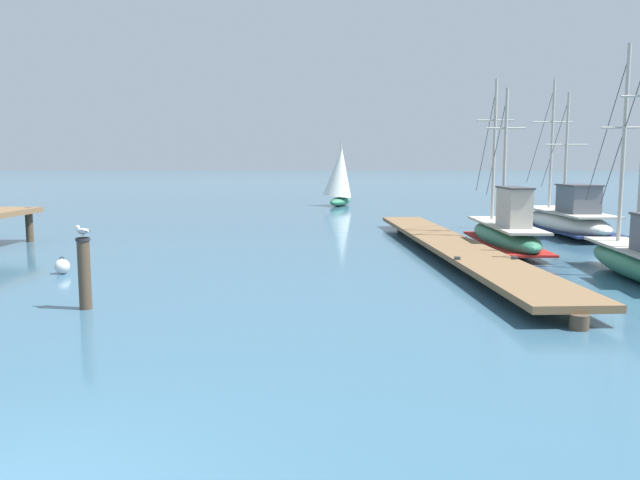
{
  "coord_description": "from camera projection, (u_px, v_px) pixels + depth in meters",
  "views": [
    {
      "loc": [
        3.23,
        -5.01,
        3.14
      ],
      "look_at": [
        2.77,
        8.76,
        1.4
      ],
      "focal_mm": 35.17,
      "sensor_mm": 36.0,
      "label": 1
    }
  ],
  "objects": [
    {
      "name": "floating_dock",
      "position": [
        451.0,
        244.0,
        20.99
      ],
      "size": [
        3.34,
        19.04,
        0.53
      ],
      "color": "brown",
      "rests_on": "ground"
    },
    {
      "name": "fishing_boat_1",
      "position": [
        506.0,
        232.0,
        22.03
      ],
      "size": [
        1.63,
        7.95,
        6.17
      ],
      "color": "#337556",
      "rests_on": "ground"
    },
    {
      "name": "fishing_boat_2",
      "position": [
        568.0,
        219.0,
        26.66
      ],
      "size": [
        2.49,
        8.59,
        6.76
      ],
      "color": "silver",
      "rests_on": "ground"
    },
    {
      "name": "mooring_piling",
      "position": [
        84.0,
        272.0,
        13.29
      ],
      "size": [
        0.3,
        0.3,
        1.53
      ],
      "color": "#4C3D2D",
      "rests_on": "ground"
    },
    {
      "name": "perched_seagull",
      "position": [
        83.0,
        231.0,
        13.17
      ],
      "size": [
        0.37,
        0.21,
        0.27
      ],
      "color": "gold",
      "rests_on": "mooring_piling"
    },
    {
      "name": "mooring_buoy",
      "position": [
        62.0,
        266.0,
        17.54
      ],
      "size": [
        0.42,
        0.42,
        0.49
      ],
      "color": "silver",
      "rests_on": "ground"
    },
    {
      "name": "distant_sailboat",
      "position": [
        340.0,
        177.0,
        43.97
      ],
      "size": [
        2.75,
        4.15,
        4.55
      ],
      "color": "#337556",
      "rests_on": "ground"
    }
  ]
}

